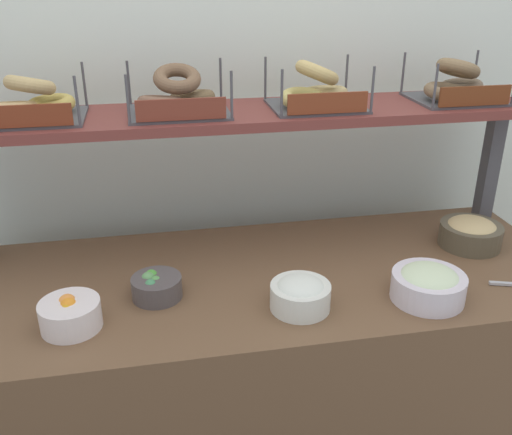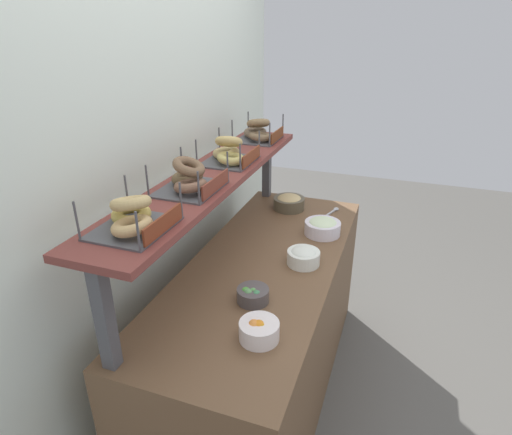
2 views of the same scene
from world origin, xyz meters
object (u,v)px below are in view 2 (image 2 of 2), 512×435
serving_spoon_near_plate (333,211)px  bagel_basket_cinnamon_raisin (190,179)px  bowl_hummus (289,202)px  bowl_scallion_spread (323,227)px  bagel_basket_poppy (259,132)px  bagel_basket_plain (230,153)px  bowl_cream_cheese (303,256)px  bowl_fruit_salad (259,330)px  bowl_veggie_mix (253,295)px  bagel_basket_sesame (133,217)px

serving_spoon_near_plate → bagel_basket_cinnamon_raisin: (-0.95, 0.47, 0.47)m
bowl_hummus → bagel_basket_cinnamon_raisin: bagel_basket_cinnamon_raisin is taller
bowl_scallion_spread → bagel_basket_poppy: 0.70m
bowl_hummus → bagel_basket_plain: size_ratio=0.69×
bowl_scallion_spread → bagel_basket_plain: bearing=113.2°
serving_spoon_near_plate → bagel_basket_plain: (-0.52, 0.47, 0.47)m
bowl_cream_cheese → serving_spoon_near_plate: bearing=-2.0°
bowl_scallion_spread → bagel_basket_plain: 0.67m
bowl_scallion_spread → bagel_basket_cinnamon_raisin: 0.89m
bowl_scallion_spread → bagel_basket_plain: (-0.20, 0.47, 0.43)m
bowl_fruit_salad → bowl_veggie_mix: bearing=25.8°
bowl_veggie_mix → bowl_cream_cheese: bearing=-18.9°
bowl_fruit_salad → bagel_basket_plain: bearing=29.5°
serving_spoon_near_plate → bagel_basket_poppy: bagel_basket_poppy is taller
bowl_fruit_salad → bowl_veggie_mix: size_ratio=1.11×
bagel_basket_sesame → bagel_basket_cinnamon_raisin: (0.41, -0.00, 0.00)m
serving_spoon_near_plate → bagel_basket_plain: size_ratio=0.62×
serving_spoon_near_plate → bagel_basket_sesame: bagel_basket_sesame is taller
bagel_basket_plain → bagel_basket_poppy: (0.47, 0.01, -0.00)m
bagel_basket_plain → bagel_basket_poppy: bearing=1.0°
bagel_basket_poppy → bowl_scallion_spread: bearing=-119.7°
bowl_scallion_spread → bagel_basket_sesame: bearing=155.4°
bagel_basket_poppy → bagel_basket_plain: bearing=-179.0°
bagel_basket_sesame → bowl_veggie_mix: bearing=-46.7°
bowl_hummus → bagel_basket_sesame: bagel_basket_sesame is taller
bagel_basket_sesame → bowl_cream_cheese: bearing=-33.6°
bowl_scallion_spread → bagel_basket_sesame: bagel_basket_sesame is taller
bowl_fruit_salad → bagel_basket_cinnamon_raisin: 0.69m
serving_spoon_near_plate → bagel_basket_cinnamon_raisin: bagel_basket_cinnamon_raisin is taller
serving_spoon_near_plate → bagel_basket_cinnamon_raisin: size_ratio=0.60×
bowl_cream_cheese → serving_spoon_near_plate: 0.68m
bagel_basket_sesame → bagel_basket_plain: (0.83, -0.01, 0.00)m
bagel_basket_poppy → bagel_basket_sesame: bearing=-180.0°
bowl_cream_cheese → bagel_basket_cinnamon_raisin: size_ratio=0.55×
bowl_scallion_spread → bowl_veggie_mix: (-0.73, 0.15, -0.01)m
bowl_veggie_mix → bagel_basket_sesame: bearing=133.3°
bowl_veggie_mix → bagel_basket_cinnamon_raisin: bagel_basket_cinnamon_raisin is taller
bowl_hummus → bagel_basket_sesame: bearing=171.3°
bowl_hummus → bagel_basket_poppy: bagel_basket_poppy is taller
bowl_fruit_salad → bowl_cream_cheese: bowl_cream_cheese is taller
bagel_basket_cinnamon_raisin → bagel_basket_sesame: bearing=179.4°
bowl_fruit_salad → bowl_cream_cheese: size_ratio=0.95×
bowl_fruit_salad → serving_spoon_near_plate: bowl_fruit_salad is taller
bowl_fruit_salad → bowl_scallion_spread: bearing=-2.8°
bagel_basket_plain → bowl_cream_cheese: bearing=-109.0°
bowl_scallion_spread → bagel_basket_plain: bagel_basket_plain is taller
bagel_basket_sesame → bagel_basket_poppy: bearing=0.0°
bowl_cream_cheese → bagel_basket_plain: 0.64m
bowl_hummus → bagel_basket_plain: (-0.48, 0.19, 0.43)m
bowl_veggie_mix → serving_spoon_near_plate: (1.05, -0.15, -0.03)m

